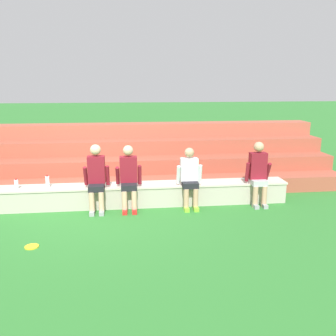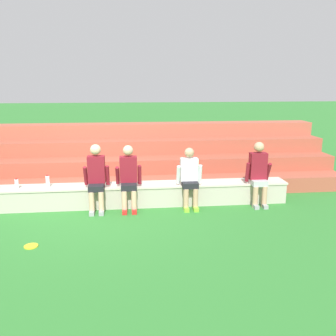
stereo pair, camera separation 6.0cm
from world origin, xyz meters
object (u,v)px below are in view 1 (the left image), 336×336
water_bottle_center_gap (48,182)px  frisbee (32,247)px  person_far_left (96,176)px  person_center (190,176)px  person_right_of_center (258,172)px  person_left_of_center (129,176)px  water_bottle_mid_left (16,184)px

water_bottle_center_gap → frisbee: size_ratio=1.15×
person_far_left → person_center: size_ratio=1.08×
person_right_of_center → frisbee: person_right_of_center is taller
person_left_of_center → water_bottle_mid_left: size_ratio=6.20×
water_bottle_mid_left → water_bottle_center_gap: bearing=3.8°
person_far_left → water_bottle_mid_left: (-1.65, 0.17, -0.16)m
water_bottle_mid_left → frisbee: bearing=-68.8°
water_bottle_mid_left → water_bottle_center_gap: (0.62, 0.04, 0.02)m
water_bottle_center_gap → person_right_of_center: bearing=-3.2°
person_far_left → person_right_of_center: size_ratio=1.00×
frisbee → person_center: bearing=29.1°
person_far_left → water_bottle_center_gap: bearing=168.5°
person_center → frisbee: person_center is taller
person_right_of_center → frisbee: (-4.40, -1.60, -0.73)m
person_center → water_bottle_mid_left: person_center is taller
person_center → water_bottle_mid_left: 3.61m
water_bottle_mid_left → person_left_of_center: bearing=-4.5°
water_bottle_mid_left → water_bottle_center_gap: size_ratio=0.84×
person_center → water_bottle_center_gap: person_center is taller
person_left_of_center → water_bottle_mid_left: 2.33m
person_left_of_center → water_bottle_center_gap: (-1.70, 0.22, -0.12)m
water_bottle_mid_left → person_center: bearing=-3.2°
person_left_of_center → person_center: bearing=-0.8°
person_far_left → frisbee: bearing=-120.1°
person_far_left → person_center: (1.95, -0.03, -0.06)m
person_far_left → person_left_of_center: 0.66m
person_left_of_center → person_right_of_center: size_ratio=0.98×
person_far_left → person_left_of_center: (0.66, -0.01, -0.02)m
person_far_left → person_right_of_center: 3.45m
person_right_of_center → frisbee: 4.74m
person_far_left → person_right_of_center: (3.45, -0.04, 0.00)m
water_bottle_mid_left → water_bottle_center_gap: water_bottle_center_gap is taller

